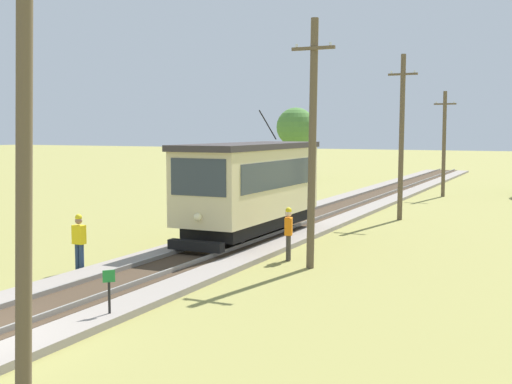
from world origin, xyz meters
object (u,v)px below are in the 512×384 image
at_px(utility_pole_foreground, 24,147).
at_px(utility_pole_mid, 402,136).
at_px(red_tram, 251,185).
at_px(trackside_signal_marker, 109,292).
at_px(utility_pole_near_tram, 312,141).
at_px(track_worker, 79,240).
at_px(second_worker, 289,231).
at_px(tree_left_near, 296,127).
at_px(utility_pole_far, 444,143).

relative_size(utility_pole_foreground, utility_pole_mid, 1.01).
bearing_deg(red_tram, utility_pole_mid, 66.00).
bearing_deg(trackside_signal_marker, utility_pole_foreground, -65.29).
xyz_separation_m(utility_pole_foreground, utility_pole_near_tram, (0.00, 12.03, -0.12)).
height_order(trackside_signal_marker, track_worker, track_worker).
distance_m(red_tram, utility_pole_mid, 9.63).
bearing_deg(second_worker, utility_pole_mid, -112.94).
bearing_deg(tree_left_near, trackside_signal_marker, -73.66).
xyz_separation_m(utility_pole_far, trackside_signal_marker, (-2.09, -31.64, -2.82)).
height_order(second_worker, tree_left_near, tree_left_near).
height_order(red_tram, utility_pole_near_tram, utility_pole_near_tram).
bearing_deg(tree_left_near, utility_pole_mid, -57.00).
distance_m(red_tram, utility_pole_foreground, 16.12).
distance_m(utility_pole_foreground, second_worker, 13.11).
bearing_deg(red_tram, utility_pole_far, 79.46).
bearing_deg(utility_pole_mid, utility_pole_foreground, -90.00).
bearing_deg(second_worker, utility_pole_far, -110.23).
bearing_deg(utility_pole_far, utility_pole_foreground, -90.00).
relative_size(utility_pole_near_tram, second_worker, 4.36).
xyz_separation_m(trackside_signal_marker, track_worker, (-4.11, 3.82, 0.32)).
distance_m(utility_pole_near_tram, trackside_signal_marker, 8.44).
height_order(trackside_signal_marker, second_worker, second_worker).
relative_size(utility_pole_mid, trackside_signal_marker, 6.70).
bearing_deg(utility_pole_near_tram, red_tram, 137.55).
distance_m(utility_pole_foreground, utility_pole_near_tram, 12.03).
bearing_deg(utility_pole_far, tree_left_near, 145.04).
relative_size(red_tram, track_worker, 4.79).
bearing_deg(utility_pole_mid, tree_left_near, 123.00).
distance_m(utility_pole_far, tree_left_near, 17.47).
xyz_separation_m(utility_pole_near_tram, utility_pole_far, (0.00, 24.16, -0.50)).
relative_size(trackside_signal_marker, track_worker, 0.66).
bearing_deg(trackside_signal_marker, utility_pole_far, 86.22).
bearing_deg(utility_pole_near_tram, track_worker, -149.46).
distance_m(red_tram, tree_left_near, 32.46).
xyz_separation_m(trackside_signal_marker, tree_left_near, (-12.20, 41.63, 3.85)).
height_order(utility_pole_foreground, trackside_signal_marker, utility_pole_foreground).
distance_m(track_worker, second_worker, 6.71).
xyz_separation_m(utility_pole_near_tram, track_worker, (-6.20, -3.66, -3.00)).
bearing_deg(track_worker, tree_left_near, 14.05).
relative_size(trackside_signal_marker, tree_left_near, 0.19).
relative_size(utility_pole_foreground, track_worker, 4.49).
height_order(utility_pole_foreground, tree_left_near, utility_pole_foreground).
height_order(utility_pole_far, trackside_signal_marker, utility_pole_far).
xyz_separation_m(utility_pole_mid, track_worker, (-6.20, -15.80, -3.06)).
relative_size(utility_pole_near_tram, utility_pole_far, 1.15).
distance_m(utility_pole_mid, track_worker, 17.25).
xyz_separation_m(red_tram, utility_pole_foreground, (3.84, -15.54, 1.91)).
relative_size(utility_pole_mid, tree_left_near, 1.27).
bearing_deg(track_worker, utility_pole_far, -10.60).
distance_m(red_tram, utility_pole_far, 21.04).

